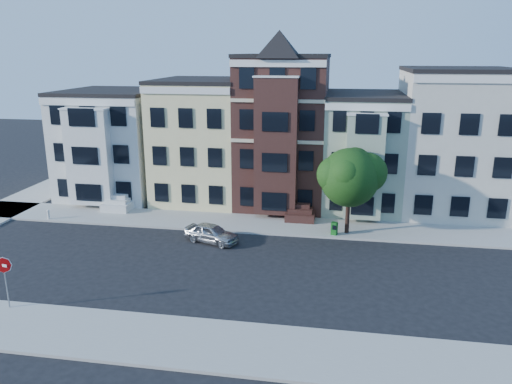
% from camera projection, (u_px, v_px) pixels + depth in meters
% --- Properties ---
extents(ground, '(120.00, 120.00, 0.00)m').
position_uv_depth(ground, '(254.00, 271.00, 29.42)').
color(ground, black).
extents(far_sidewalk, '(60.00, 4.00, 0.15)m').
position_uv_depth(far_sidewalk, '(272.00, 225.00, 36.99)').
color(far_sidewalk, '#9E9B93').
rests_on(far_sidewalk, ground).
extents(near_sidewalk, '(60.00, 4.00, 0.15)m').
position_uv_depth(near_sidewalk, '(223.00, 346.00, 21.81)').
color(near_sidewalk, '#9E9B93').
rests_on(near_sidewalk, ground).
extents(house_white, '(8.00, 9.00, 9.00)m').
position_uv_depth(house_white, '(116.00, 144.00, 44.36)').
color(house_white, silver).
rests_on(house_white, ground).
extents(house_yellow, '(7.00, 9.00, 10.00)m').
position_uv_depth(house_yellow, '(203.00, 142.00, 42.94)').
color(house_yellow, beige).
rests_on(house_yellow, ground).
extents(house_brown, '(7.00, 9.00, 12.00)m').
position_uv_depth(house_brown, '(283.00, 132.00, 41.55)').
color(house_brown, '#391C17').
rests_on(house_brown, ground).
extents(house_green, '(6.00, 9.00, 9.00)m').
position_uv_depth(house_green, '(362.00, 152.00, 40.91)').
color(house_green, gray).
rests_on(house_green, ground).
extents(house_cream, '(8.00, 9.00, 11.00)m').
position_uv_depth(house_cream, '(453.00, 143.00, 39.52)').
color(house_cream, beige).
rests_on(house_cream, ground).
extents(street_tree, '(8.22, 8.22, 7.46)m').
position_uv_depth(street_tree, '(349.00, 181.00, 34.20)').
color(street_tree, '#214D16').
rests_on(street_tree, far_sidewalk).
extents(parked_car, '(4.08, 2.67, 1.29)m').
position_uv_depth(parked_car, '(211.00, 233.00, 33.69)').
color(parked_car, '#B1B2B8').
rests_on(parked_car, ground).
extents(newspaper_box, '(0.50, 0.47, 0.90)m').
position_uv_depth(newspaper_box, '(334.00, 228.00, 34.71)').
color(newspaper_box, '#125B1A').
rests_on(newspaper_box, far_sidewalk).
extents(fire_hydrant, '(0.27, 0.27, 0.58)m').
position_uv_depth(fire_hydrant, '(49.00, 215.00, 38.01)').
color(fire_hydrant, silver).
rests_on(fire_hydrant, far_sidewalk).
extents(stop_sign, '(0.85, 0.24, 3.05)m').
position_uv_depth(stop_sign, '(6.00, 279.00, 24.53)').
color(stop_sign, '#A40607').
rests_on(stop_sign, near_sidewalk).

